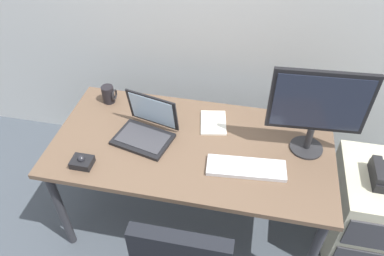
{
  "coord_description": "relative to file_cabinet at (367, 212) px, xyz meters",
  "views": [
    {
      "loc": [
        0.3,
        -1.44,
        2.16
      ],
      "look_at": [
        0.0,
        0.0,
        0.82
      ],
      "focal_mm": 34.72,
      "sensor_mm": 36.0,
      "label": 1
    }
  ],
  "objects": [
    {
      "name": "ground_plane",
      "position": [
        -1.06,
        -0.04,
        -0.31
      ],
      "size": [
        8.0,
        8.0,
        0.0
      ],
      "primitive_type": "plane",
      "color": "#424952"
    },
    {
      "name": "desk",
      "position": [
        -1.06,
        -0.04,
        0.32
      ],
      "size": [
        1.56,
        0.79,
        0.7
      ],
      "color": "brown",
      "rests_on": "ground"
    },
    {
      "name": "file_cabinet",
      "position": [
        0.0,
        0.0,
        0.0
      ],
      "size": [
        0.42,
        0.53,
        0.62
      ],
      "color": "beige",
      "rests_on": "ground"
    },
    {
      "name": "monitor_main",
      "position": [
        -0.44,
        0.05,
        0.69
      ],
      "size": [
        0.49,
        0.18,
        0.5
      ],
      "color": "#262628",
      "rests_on": "desk"
    },
    {
      "name": "keyboard",
      "position": [
        -0.75,
        -0.16,
        0.41
      ],
      "size": [
        0.42,
        0.17,
        0.03
      ],
      "color": "silver",
      "rests_on": "desk"
    },
    {
      "name": "laptop",
      "position": [
        -1.33,
        -0.02,
        0.45
      ],
      "size": [
        0.36,
        0.32,
        0.24
      ],
      "color": "black",
      "rests_on": "desk"
    },
    {
      "name": "trackball_mouse",
      "position": [
        -1.59,
        -0.31,
        0.42
      ],
      "size": [
        0.11,
        0.09,
        0.07
      ],
      "color": "black",
      "rests_on": "desk"
    },
    {
      "name": "coffee_mug",
      "position": [
        -1.65,
        0.23,
        0.45
      ],
      "size": [
        0.09,
        0.08,
        0.11
      ],
      "color": "black",
      "rests_on": "desk"
    },
    {
      "name": "paper_notepad",
      "position": [
        -0.97,
        0.16,
        0.4
      ],
      "size": [
        0.18,
        0.23,
        0.01
      ],
      "primitive_type": "cube",
      "rotation": [
        0.0,
        0.0,
        0.18
      ],
      "color": "white",
      "rests_on": "desk"
    }
  ]
}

